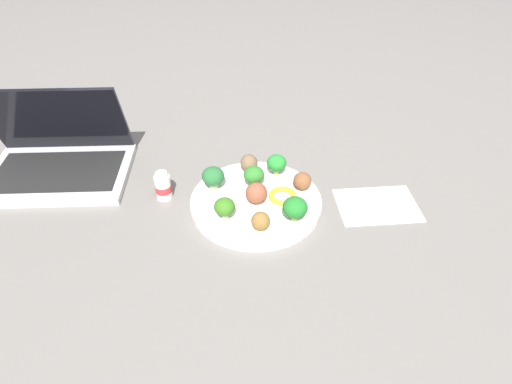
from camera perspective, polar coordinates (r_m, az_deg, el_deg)
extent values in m
plane|color=slate|center=(0.96, 0.00, -1.68)|extent=(4.00, 4.00, 0.00)
cylinder|color=white|center=(0.95, 0.00, -1.32)|extent=(0.28, 0.28, 0.02)
cylinder|color=#98CD82|center=(0.89, -4.00, -3.07)|extent=(0.01, 0.01, 0.02)
ellipsoid|color=#366C1D|center=(0.88, -4.07, -1.87)|extent=(0.04, 0.04, 0.03)
cylinder|color=#9DC170|center=(1.01, 2.62, 2.63)|extent=(0.01, 0.01, 0.02)
ellipsoid|color=#25822E|center=(1.00, 2.66, 3.76)|extent=(0.04, 0.04, 0.04)
cylinder|color=#95C483|center=(0.98, -0.54, 1.07)|extent=(0.01, 0.01, 0.02)
ellipsoid|color=#2E7228|center=(0.96, -0.55, 2.22)|extent=(0.05, 0.05, 0.04)
cylinder|color=#A1D083|center=(0.98, -5.43, 0.84)|extent=(0.02, 0.02, 0.01)
ellipsoid|color=#266231|center=(0.96, -5.52, 2.05)|extent=(0.05, 0.05, 0.04)
cylinder|color=#A8BD69|center=(0.90, 4.94, -3.23)|extent=(0.01, 0.01, 0.01)
ellipsoid|color=#207127|center=(0.88, 5.03, -1.97)|extent=(0.05, 0.05, 0.04)
sphere|color=brown|center=(0.87, 0.69, -3.73)|extent=(0.04, 0.04, 0.04)
sphere|color=brown|center=(1.02, -0.91, 3.75)|extent=(0.04, 0.04, 0.04)
sphere|color=brown|center=(0.93, 0.26, -0.12)|extent=(0.05, 0.05, 0.05)
sphere|color=brown|center=(0.97, 5.96, 1.42)|extent=(0.04, 0.04, 0.04)
torus|color=gold|center=(0.95, 3.42, -0.49)|extent=(0.07, 0.07, 0.01)
cube|color=white|center=(0.99, 15.27, -1.58)|extent=(0.17, 0.12, 0.01)
cube|color=silver|center=(0.98, 16.46, -2.00)|extent=(0.09, 0.02, 0.01)
cube|color=silver|center=(0.96, 13.07, -2.16)|extent=(0.03, 0.02, 0.01)
cube|color=white|center=(1.01, 16.52, -0.65)|extent=(0.09, 0.02, 0.01)
cube|color=silver|center=(0.99, 12.52, -0.79)|extent=(0.06, 0.02, 0.01)
cylinder|color=white|center=(0.98, -11.81, 0.63)|extent=(0.03, 0.03, 0.06)
cylinder|color=red|center=(0.98, -11.79, 0.50)|extent=(0.03, 0.03, 0.02)
cylinder|color=silver|center=(0.96, -12.06, 2.17)|extent=(0.02, 0.02, 0.01)
cube|color=#BCBCBC|center=(1.13, -23.97, 2.09)|extent=(0.33, 0.24, 0.02)
cube|color=black|center=(1.12, -24.09, 2.45)|extent=(0.29, 0.18, 0.00)
cube|color=black|center=(1.13, -24.23, 8.41)|extent=(0.32, 0.10, 0.19)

